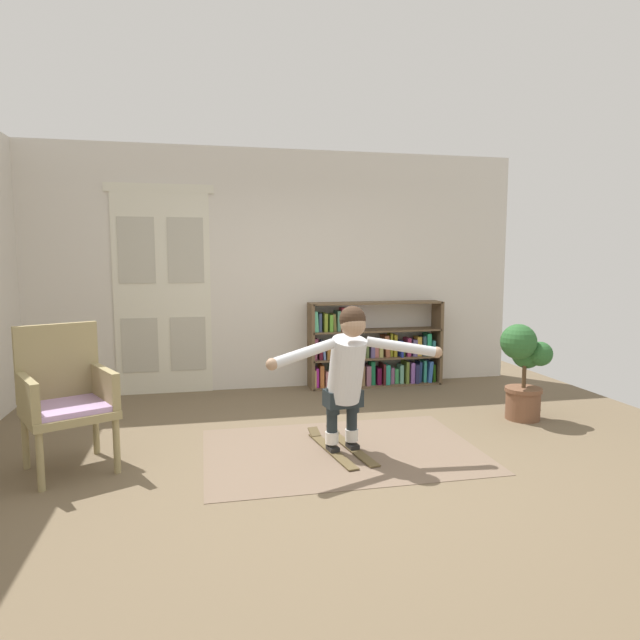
% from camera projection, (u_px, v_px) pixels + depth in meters
% --- Properties ---
extents(ground_plane, '(7.20, 7.20, 0.00)m').
position_uv_depth(ground_plane, '(329.00, 461.00, 4.36)').
color(ground_plane, brown).
extents(back_wall, '(6.00, 0.10, 2.90)m').
position_uv_depth(back_wall, '(281.00, 270.00, 6.72)').
color(back_wall, silver).
rests_on(back_wall, ground).
extents(double_door, '(1.22, 0.05, 2.45)m').
position_uv_depth(double_door, '(163.00, 290.00, 6.40)').
color(double_door, beige).
rests_on(double_door, ground).
extents(rug, '(2.27, 1.56, 0.01)m').
position_uv_depth(rug, '(342.00, 450.00, 4.58)').
color(rug, '#725E4C').
rests_on(rug, ground).
extents(bookshelf, '(1.70, 0.30, 1.06)m').
position_uv_depth(bookshelf, '(371.00, 351.00, 6.86)').
color(bookshelf, brown).
rests_on(bookshelf, ground).
extents(wicker_chair, '(0.80, 0.80, 1.10)m').
position_uv_depth(wicker_chair, '(65.00, 394.00, 4.15)').
color(wicker_chair, '#98885B').
rests_on(wicker_chair, ground).
extents(potted_plant, '(0.51, 0.40, 0.96)m').
position_uv_depth(potted_plant, '(524.00, 363.00, 5.42)').
color(potted_plant, brown).
rests_on(potted_plant, ground).
extents(skis_pair, '(0.41, 0.96, 0.07)m').
position_uv_depth(skis_pair, '(340.00, 447.00, 4.61)').
color(skis_pair, brown).
rests_on(skis_pair, rug).
extents(person_skier, '(1.47, 0.62, 1.16)m').
position_uv_depth(person_skier, '(348.00, 367.00, 4.40)').
color(person_skier, white).
rests_on(person_skier, skis_pair).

